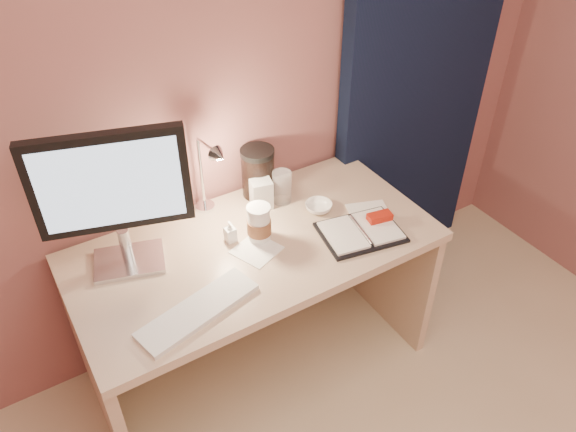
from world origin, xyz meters
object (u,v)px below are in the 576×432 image
desk (248,275)px  dark_jar (258,174)px  product_box (261,194)px  keyboard (198,310)px  monitor (113,191)px  lotion_bottle (230,232)px  clear_cup (282,187)px  coffee_cup (259,224)px  bowl (319,207)px  desk_lamp (206,175)px  planner (362,230)px

desk → dark_jar: bearing=49.7°
dark_jar → product_box: 0.10m
keyboard → monitor: bearing=94.1°
keyboard → lotion_bottle: size_ratio=4.87×
keyboard → clear_cup: bearing=21.0°
coffee_cup → lotion_bottle: size_ratio=1.69×
dark_jar → keyboard: bearing=-135.8°
keyboard → bowl: 0.70m
bowl → dark_jar: (-0.15, 0.23, 0.08)m
clear_cup → dark_jar: size_ratio=0.72×
desk → coffee_cup: 0.30m
desk → clear_cup: 0.39m
clear_cup → dark_jar: bearing=120.6°
keyboard → lotion_bottle: lotion_bottle is taller
bowl → desk_lamp: 0.49m
coffee_cup → bowl: (0.29, 0.03, -0.05)m
desk → monitor: (-0.44, 0.07, 0.55)m
lotion_bottle → dark_jar: dark_jar is taller
planner → coffee_cup: 0.41m
desk_lamp → coffee_cup: bearing=-70.0°
lotion_bottle → product_box: (0.21, 0.13, 0.02)m
bowl → product_box: bearing=142.5°
clear_cup → desk_lamp: 0.35m
planner → coffee_cup: coffee_cup is taller
desk_lamp → lotion_bottle: bearing=-95.3°
keyboard → clear_cup: clear_cup is taller
keyboard → coffee_cup: (0.36, 0.23, 0.06)m
bowl → product_box: 0.24m
coffee_cup → clear_cup: coffee_cup is taller
dark_jar → desk_lamp: size_ratio=0.56×
desk → planner: 0.52m
planner → product_box: (-0.25, 0.35, 0.05)m
desk → monitor: bearing=170.9°
keyboard → coffee_cup: size_ratio=2.88×
coffee_cup → desk_lamp: desk_lamp is taller
product_box → desk_lamp: desk_lamp is taller
bowl → lotion_bottle: lotion_bottle is taller
desk → desk_lamp: bearing=117.9°
planner → desk_lamp: desk_lamp is taller
dark_jar → product_box: (-0.04, -0.09, -0.03)m
coffee_cup → bowl: size_ratio=1.36×
desk → monitor: monitor is taller
planner → desk_lamp: 0.64m
clear_cup → bowl: (0.09, -0.14, -0.05)m
desk_lamp → clear_cup: bearing=-15.9°
keyboard → product_box: bearing=26.6°
clear_cup → desk_lamp: bearing=173.1°
desk → planner: planner is taller
lotion_bottle → bowl: bearing=-2.6°
planner → monitor: bearing=170.4°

